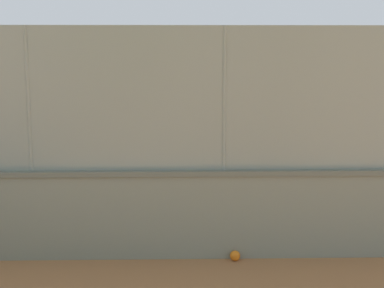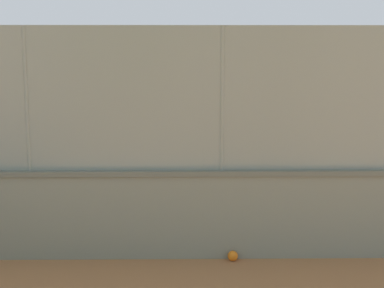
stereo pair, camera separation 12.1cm
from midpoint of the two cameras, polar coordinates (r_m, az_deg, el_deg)
ground_plane at (r=22.55m, az=-1.19°, el=0.96°), size 260.00×260.00×0.00m
perimeter_wall at (r=9.30m, az=-6.06°, el=-6.78°), size 27.56×1.16×1.42m
fence_panel_on_wall at (r=8.97m, az=-6.26°, el=4.44°), size 27.06×0.88×2.23m
player_near_wall_returning at (r=11.46m, az=7.10°, el=-2.86°), size 0.96×0.92×1.51m
player_baseline_waiting at (r=16.45m, az=-1.42°, el=1.35°), size 0.72×1.10×1.69m
sports_ball at (r=9.28m, az=4.41°, el=-10.93°), size 0.16×0.16×0.16m
spare_ball_by_wall at (r=10.62m, az=7.53°, el=-8.25°), size 0.20×0.20×0.20m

